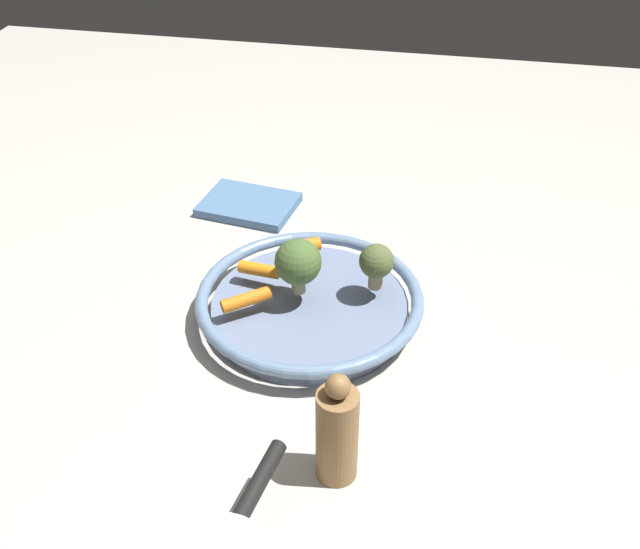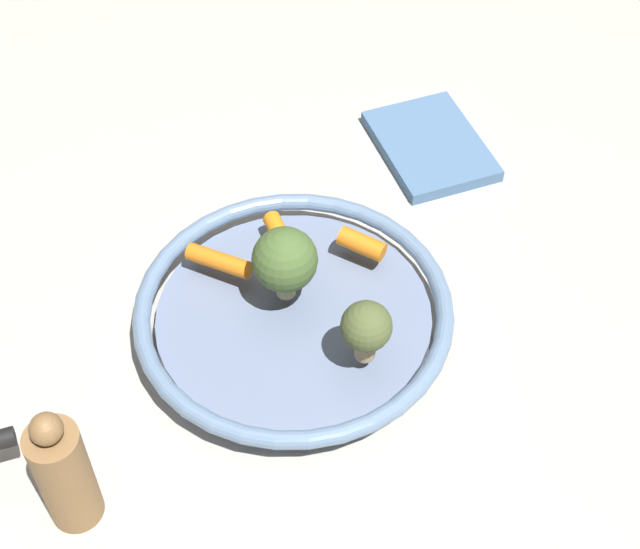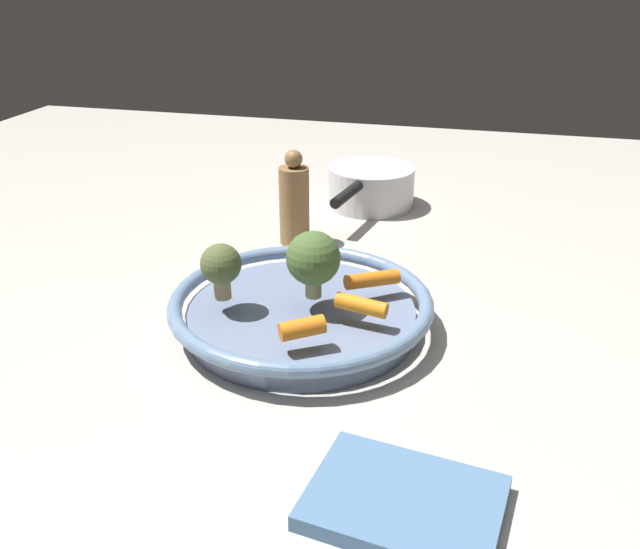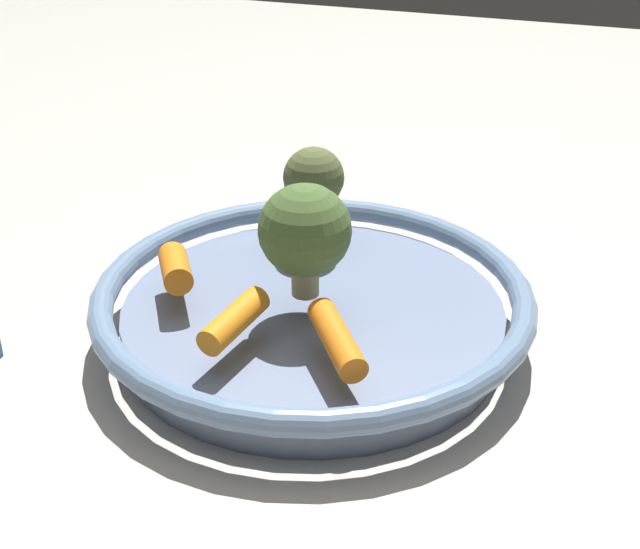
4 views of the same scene
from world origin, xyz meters
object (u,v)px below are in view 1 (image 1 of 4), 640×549
at_px(baby_carrot_left, 246,300).
at_px(broccoli_floret_edge, 376,263).
at_px(baby_carrot_near_rim, 304,246).
at_px(broccoli_floret_small, 298,264).
at_px(dish_towel, 249,205).
at_px(serving_bowl, 310,304).
at_px(baby_carrot_center, 259,270).
at_px(pepper_mill, 337,432).

distance_m(baby_carrot_left, broccoli_floret_edge, 0.17).
bearing_deg(baby_carrot_near_rim, broccoli_floret_small, -82.56).
xyz_separation_m(baby_carrot_left, dish_towel, (-0.08, 0.28, -0.04)).
relative_size(serving_bowl, baby_carrot_center, 5.32).
xyz_separation_m(baby_carrot_left, broccoli_floret_edge, (0.15, 0.07, 0.03)).
bearing_deg(baby_carrot_left, broccoli_floret_small, 32.93).
distance_m(broccoli_floret_edge, dish_towel, 0.32).
bearing_deg(dish_towel, baby_carrot_near_rim, -52.27).
height_order(baby_carrot_near_rim, dish_towel, baby_carrot_near_rim).
xyz_separation_m(broccoli_floret_edge, pepper_mill, (-0.00, -0.26, -0.02)).
height_order(baby_carrot_left, baby_carrot_center, same).
distance_m(baby_carrot_left, baby_carrot_center, 0.06).
relative_size(baby_carrot_near_rim, broccoli_floret_edge, 0.72).
xyz_separation_m(baby_carrot_center, broccoli_floret_edge, (0.15, 0.00, 0.03)).
relative_size(baby_carrot_left, baby_carrot_near_rim, 1.42).
bearing_deg(pepper_mill, dish_towel, 115.11).
distance_m(baby_carrot_center, broccoli_floret_small, 0.07).
xyz_separation_m(serving_bowl, pepper_mill, (0.08, -0.23, 0.04)).
bearing_deg(broccoli_floret_small, dish_towel, 118.58).
bearing_deg(baby_carrot_center, broccoli_floret_small, -24.84).
relative_size(broccoli_floret_small, dish_towel, 0.52).
height_order(serving_bowl, broccoli_floret_small, broccoli_floret_small).
height_order(baby_carrot_near_rim, pepper_mill, pepper_mill).
xyz_separation_m(baby_carrot_near_rim, broccoli_floret_edge, (0.10, -0.06, 0.03)).
bearing_deg(baby_carrot_center, dish_towel, 109.36).
bearing_deg(serving_bowl, broccoli_floret_edge, 19.10).
relative_size(serving_bowl, pepper_mill, 2.14).
bearing_deg(broccoli_floret_small, serving_bowl, 11.82).
xyz_separation_m(baby_carrot_left, pepper_mill, (0.15, -0.19, 0.01)).
bearing_deg(baby_carrot_left, broccoli_floret_edge, 24.11).
relative_size(baby_carrot_center, broccoli_floret_small, 0.73).
bearing_deg(dish_towel, broccoli_floret_edge, -43.60).
xyz_separation_m(broccoli_floret_small, broccoli_floret_edge, (0.09, 0.03, -0.01)).
height_order(broccoli_floret_small, pepper_mill, pepper_mill).
relative_size(baby_carrot_left, broccoli_floret_small, 0.85).
distance_m(serving_bowl, dish_towel, 0.28).
xyz_separation_m(serving_bowl, baby_carrot_center, (-0.07, 0.02, 0.03)).
bearing_deg(broccoli_floret_edge, dish_towel, 136.40).
height_order(baby_carrot_center, broccoli_floret_small, broccoli_floret_small).
distance_m(baby_carrot_center, dish_towel, 0.24).
distance_m(baby_carrot_near_rim, broccoli_floret_edge, 0.12).
bearing_deg(dish_towel, broccoli_floret_small, -61.42).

